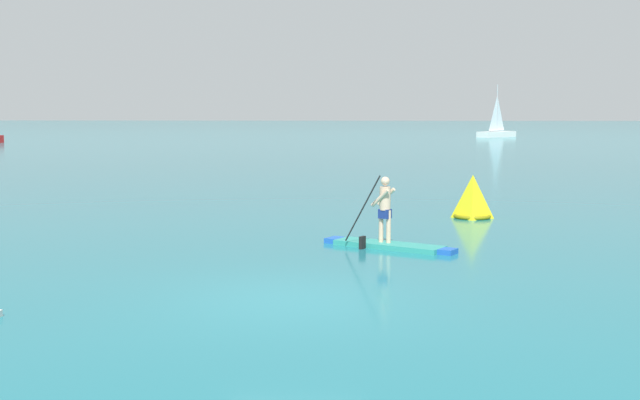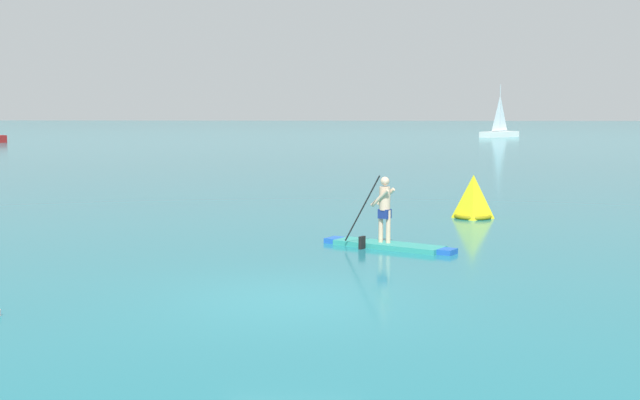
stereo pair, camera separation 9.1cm
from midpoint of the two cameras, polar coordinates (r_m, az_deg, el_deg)
name	(u,v)px [view 2 (the right image)]	position (r m, az deg, el deg)	size (l,w,h in m)	color
ground	(290,300)	(14.42, -1.90, -6.90)	(440.00, 440.00, 0.00)	#1E727F
paddleboarder_mid_center	(387,235)	(19.71, 4.76, -2.45)	(3.16, 2.07, 1.79)	teal
race_marker_buoy	(473,199)	(25.39, 10.63, 0.08)	(1.13, 1.13, 1.32)	yellow
sailboat_right_horizon	(499,131)	(99.44, 12.31, 4.65)	(5.07, 5.14, 6.13)	white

